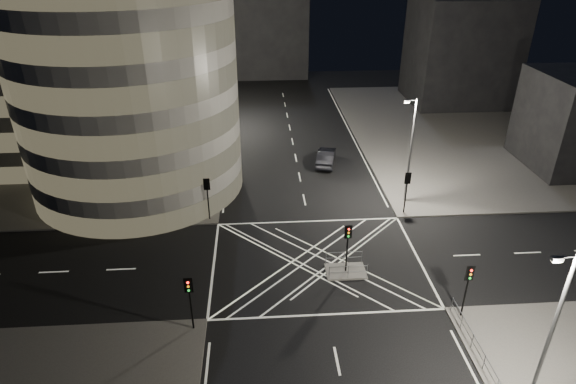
{
  "coord_description": "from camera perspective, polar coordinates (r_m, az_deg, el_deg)",
  "views": [
    {
      "loc": [
        -4.32,
        -30.36,
        22.32
      ],
      "look_at": [
        -1.84,
        6.05,
        3.0
      ],
      "focal_mm": 30.0,
      "sensor_mm": 36.0,
      "label": 1
    }
  ],
  "objects": [
    {
      "name": "railing_island_north",
      "position": [
        37.32,
        6.65,
        -7.72
      ],
      "size": [
        2.8,
        0.06,
        1.1
      ],
      "primitive_type": "cube",
      "color": "slate",
      "rests_on": "central_island"
    },
    {
      "name": "central_island",
      "position": [
        36.98,
        6.84,
        -9.32
      ],
      "size": [
        3.0,
        2.0,
        0.15
      ],
      "primitive_type": "cube",
      "color": "slate",
      "rests_on": "ground"
    },
    {
      "name": "street_lamp_left_far",
      "position": [
        62.86,
        -8.61,
        12.11
      ],
      "size": [
        1.25,
        0.25,
        10.0
      ],
      "color": "slate",
      "rests_on": "sidewalk_far_left"
    },
    {
      "name": "traffic_signal_fl",
      "position": [
        42.16,
        -9.54,
        0.08
      ],
      "size": [
        0.55,
        0.22,
        4.0
      ],
      "color": "black",
      "rests_on": "sidewalk_far_left"
    },
    {
      "name": "office_block_rear",
      "position": [
        75.32,
        -18.35,
        18.06
      ],
      "size": [
        24.0,
        16.0,
        22.0
      ],
      "primitive_type": "cube",
      "color": "gray",
      "rests_on": "sidewalk_far_left"
    },
    {
      "name": "building_far_end",
      "position": [
        89.36,
        -3.85,
        19.27
      ],
      "size": [
        18.0,
        8.0,
        18.0
      ],
      "primitive_type": "cube",
      "color": "black",
      "rests_on": "ground"
    },
    {
      "name": "sidewalk_far_left",
      "position": [
        66.29,
        -25.6,
        5.48
      ],
      "size": [
        42.0,
        42.0,
        0.15
      ],
      "primitive_type": "cube",
      "color": "#5A5755",
      "rests_on": "ground"
    },
    {
      "name": "traffic_signal_nr",
      "position": [
        33.22,
        20.56,
        -9.94
      ],
      "size": [
        0.55,
        0.22,
        4.0
      ],
      "color": "black",
      "rests_on": "sidewalk_near_right"
    },
    {
      "name": "railing_island_south",
      "position": [
        35.9,
        7.15,
        -9.38
      ],
      "size": [
        2.8,
        0.06,
        1.1
      ],
      "primitive_type": "cube",
      "color": "slate",
      "rests_on": "central_island"
    },
    {
      "name": "office_tower_curved",
      "position": [
        52.66,
        -22.82,
        15.26
      ],
      "size": [
        30.0,
        29.0,
        27.2
      ],
      "color": "gray",
      "rests_on": "sidewalk_far_left"
    },
    {
      "name": "street_lamp_left_near",
      "position": [
        45.85,
        -10.08,
        5.99
      ],
      "size": [
        1.25,
        0.25,
        10.0
      ],
      "color": "slate",
      "rests_on": "sidewalk_far_left"
    },
    {
      "name": "tree_e",
      "position": [
        66.19,
        -9.29,
        11.66
      ],
      "size": [
        4.51,
        4.51,
        6.67
      ],
      "color": "black",
      "rests_on": "sidewalk_far_left"
    },
    {
      "name": "traffic_signal_nl",
      "position": [
        30.85,
        -11.59,
        -11.77
      ],
      "size": [
        0.55,
        0.22,
        4.0
      ],
      "color": "black",
      "rests_on": "sidewalk_near_left"
    },
    {
      "name": "traffic_signal_island",
      "position": [
        35.35,
        7.1,
        -5.65
      ],
      "size": [
        0.55,
        0.22,
        4.0
      ],
      "color": "black",
      "rests_on": "central_island"
    },
    {
      "name": "street_lamp_right_near",
      "position": [
        27.17,
        28.63,
        -14.4
      ],
      "size": [
        1.25,
        0.25,
        10.0
      ],
      "color": "slate",
      "rests_on": "sidewalk_near_right"
    },
    {
      "name": "street_lamp_right_far",
      "position": [
        44.94,
        14.3,
        5.08
      ],
      "size": [
        1.25,
        0.25,
        10.0
      ],
      "color": "slate",
      "rests_on": "sidewalk_far_right"
    },
    {
      "name": "railing_near_right",
      "position": [
        30.96,
        22.86,
        -19.25
      ],
      "size": [
        0.06,
        11.7,
        1.1
      ],
      "primitive_type": "cube",
      "color": "slate",
      "rests_on": "sidewalk_near_right"
    },
    {
      "name": "tree_c",
      "position": [
        54.69,
        -10.28,
        8.52
      ],
      "size": [
        4.15,
        4.15,
        6.83
      ],
      "color": "black",
      "rests_on": "sidewalk_far_left"
    },
    {
      "name": "tree_d",
      "position": [
        60.1,
        -9.82,
        11.24
      ],
      "size": [
        5.06,
        5.06,
        8.27
      ],
      "color": "black",
      "rests_on": "sidewalk_far_left"
    },
    {
      "name": "traffic_signal_fr",
      "position": [
        43.93,
        13.92,
        0.8
      ],
      "size": [
        0.55,
        0.22,
        4.0
      ],
      "color": "black",
      "rests_on": "sidewalk_far_right"
    },
    {
      "name": "sidewalk_far_right",
      "position": [
        69.96,
        24.99,
        6.71
      ],
      "size": [
        42.0,
        42.0,
        0.15
      ],
      "primitive_type": "cube",
      "color": "#5A5755",
      "rests_on": "ground"
    },
    {
      "name": "ground",
      "position": [
        37.93,
        3.44,
        -8.21
      ],
      "size": [
        120.0,
        120.0,
        0.0
      ],
      "primitive_type": "plane",
      "color": "black",
      "rests_on": "ground"
    },
    {
      "name": "building_right_far",
      "position": [
        78.01,
        19.81,
        15.5
      ],
      "size": [
        14.0,
        12.0,
        15.0
      ],
      "primitive_type": "cube",
      "color": "black",
      "rests_on": "sidewalk_far_right"
    },
    {
      "name": "sedan",
      "position": [
        53.5,
        4.53,
        4.16
      ],
      "size": [
        2.99,
        5.51,
        1.72
      ],
      "primitive_type": "imported",
      "rotation": [
        0.0,
        0.0,
        2.91
      ],
      "color": "black",
      "rests_on": "ground"
    },
    {
      "name": "tree_b",
      "position": [
        49.2,
        -10.88,
        5.88
      ],
      "size": [
        3.95,
        3.95,
        6.42
      ],
      "color": "black",
      "rests_on": "sidewalk_far_left"
    },
    {
      "name": "tree_a",
      "position": [
        43.73,
        -11.67,
        2.95
      ],
      "size": [
        4.01,
        4.01,
        6.46
      ],
      "color": "black",
      "rests_on": "sidewalk_far_left"
    }
  ]
}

